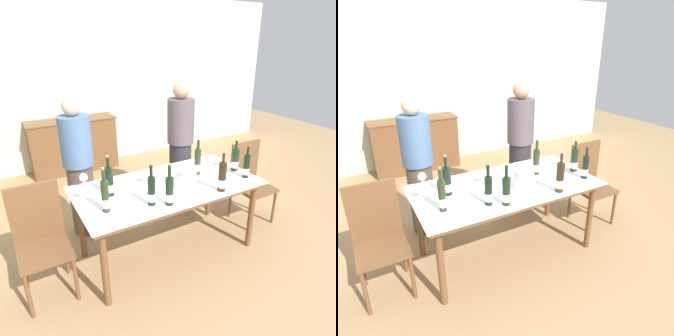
% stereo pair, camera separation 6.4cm
% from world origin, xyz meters
% --- Properties ---
extents(ground_plane, '(12.00, 12.00, 0.00)m').
position_xyz_m(ground_plane, '(0.00, 0.00, 0.00)').
color(ground_plane, '#A37F56').
extents(back_wall, '(8.00, 0.10, 2.80)m').
position_xyz_m(back_wall, '(0.00, 2.97, 1.40)').
color(back_wall, beige).
rests_on(back_wall, ground_plane).
extents(sideboard_cabinet, '(1.42, 0.46, 0.89)m').
position_xyz_m(sideboard_cabinet, '(-0.28, 2.68, 0.45)').
color(sideboard_cabinet, brown).
rests_on(sideboard_cabinet, ground_plane).
extents(dining_table, '(1.79, 0.92, 0.78)m').
position_xyz_m(dining_table, '(0.00, 0.00, 0.70)').
color(dining_table, brown).
rests_on(dining_table, ground_plane).
extents(ice_bucket, '(0.21, 0.21, 0.19)m').
position_xyz_m(ice_bucket, '(0.12, -0.12, 0.88)').
color(ice_bucket, white).
rests_on(ice_bucket, dining_table).
extents(wine_bottle_0, '(0.08, 0.08, 0.37)m').
position_xyz_m(wine_bottle_0, '(0.37, -0.35, 0.91)').
color(wine_bottle_0, '#332314').
rests_on(wine_bottle_0, dining_table).
extents(wine_bottle_1, '(0.07, 0.07, 0.33)m').
position_xyz_m(wine_bottle_1, '(0.78, -0.24, 0.89)').
color(wine_bottle_1, black).
rests_on(wine_bottle_1, dining_table).
extents(wine_bottle_2, '(0.08, 0.08, 0.35)m').
position_xyz_m(wine_bottle_2, '(0.80, -0.05, 0.90)').
color(wine_bottle_2, black).
rests_on(wine_bottle_2, dining_table).
extents(wine_bottle_3, '(0.07, 0.07, 0.36)m').
position_xyz_m(wine_bottle_3, '(-0.31, -0.26, 0.91)').
color(wine_bottle_3, black).
rests_on(wine_bottle_3, dining_table).
extents(wine_bottle_4, '(0.08, 0.08, 0.38)m').
position_xyz_m(wine_bottle_4, '(-0.56, 0.09, 0.91)').
color(wine_bottle_4, black).
rests_on(wine_bottle_4, dining_table).
extents(wine_bottle_5, '(0.06, 0.06, 0.39)m').
position_xyz_m(wine_bottle_5, '(-0.68, -0.17, 0.92)').
color(wine_bottle_5, '#28381E').
rests_on(wine_bottle_5, dining_table).
extents(wine_bottle_6, '(0.07, 0.07, 0.38)m').
position_xyz_m(wine_bottle_6, '(-0.18, -0.33, 0.91)').
color(wine_bottle_6, black).
rests_on(wine_bottle_6, dining_table).
extents(wine_bottle_7, '(0.07, 0.07, 0.37)m').
position_xyz_m(wine_bottle_7, '(0.40, 0.07, 0.91)').
color(wine_bottle_7, '#28381E').
rests_on(wine_bottle_7, dining_table).
extents(wine_glass_0, '(0.07, 0.07, 0.15)m').
position_xyz_m(wine_glass_0, '(-0.80, 0.12, 0.88)').
color(wine_glass_0, white).
rests_on(wine_glass_0, dining_table).
extents(wine_glass_1, '(0.08, 0.08, 0.16)m').
position_xyz_m(wine_glass_1, '(-0.72, 0.33, 0.89)').
color(wine_glass_1, white).
rests_on(wine_glass_1, dining_table).
extents(wine_glass_2, '(0.08, 0.08, 0.15)m').
position_xyz_m(wine_glass_2, '(-0.17, 0.15, 0.88)').
color(wine_glass_2, white).
rests_on(wine_glass_2, dining_table).
extents(chair_left_end, '(0.42, 0.42, 1.00)m').
position_xyz_m(chair_left_end, '(-1.19, 0.09, 0.56)').
color(chair_left_end, brown).
rests_on(chair_left_end, ground_plane).
extents(chair_right_end, '(0.42, 0.42, 0.97)m').
position_xyz_m(chair_right_end, '(1.19, 0.09, 0.55)').
color(chair_right_end, brown).
rests_on(chair_right_end, ground_plane).
extents(person_host, '(0.33, 0.33, 1.57)m').
position_xyz_m(person_host, '(-0.65, 0.81, 0.78)').
color(person_host, '#51473D').
rests_on(person_host, ground_plane).
extents(person_guest_left, '(0.33, 0.33, 1.64)m').
position_xyz_m(person_guest_left, '(0.61, 0.75, 0.82)').
color(person_guest_left, '#2D2D33').
rests_on(person_guest_left, ground_plane).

